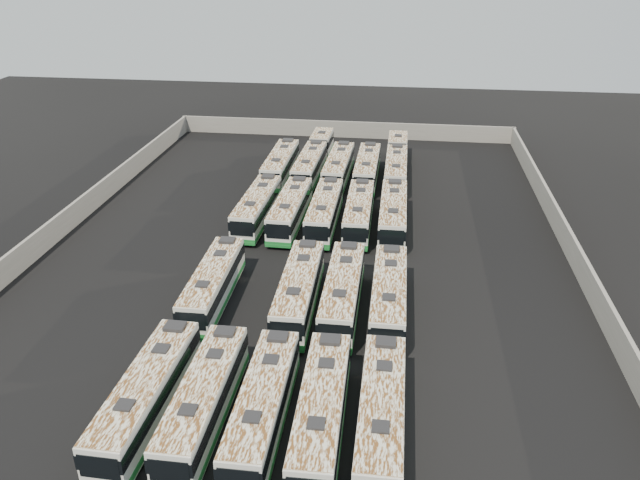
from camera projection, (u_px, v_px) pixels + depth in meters
The scene contains 21 objects.
ground at pixel (303, 258), 52.68m from camera, with size 140.00×140.00×0.00m, color black.
perimeter_wall at pixel (303, 247), 52.20m from camera, with size 45.20×73.20×2.20m.
bus_front_far_left at pixel (147, 395), 34.39m from camera, with size 2.63×11.31×3.17m.
bus_front_left at pixel (204, 400), 34.11m from camera, with size 2.35×10.95×3.08m.
bus_front_center at pixel (263, 406), 33.64m from camera, with size 2.38×10.94×3.08m.
bus_front_right at pixel (322, 411), 33.21m from camera, with size 2.55×11.16×3.13m.
bus_front_far_right at pixel (381, 415), 32.99m from camera, with size 2.36×11.13×3.13m.
bus_midfront_far_left at pixel (213, 284), 45.61m from camera, with size 2.49×10.92×3.07m.
bus_midfront_center at pixel (299, 291), 44.64m from camera, with size 2.56×11.33×3.18m.
bus_midfront_right at pixel (343, 292), 44.39m from camera, with size 2.40×11.28×3.18m.
bus_midfront_far_right at pixel (389, 296), 43.95m from camera, with size 2.39×11.19×3.15m.
bus_midback_far_left at pixel (257, 207), 58.62m from camera, with size 2.63×11.17×3.13m.
bus_midback_left at pixel (290, 210), 58.12m from camera, with size 2.61×11.09×3.11m.
bus_midback_center at pixel (324, 211), 57.78m from camera, with size 2.39×11.08×3.12m.
bus_midback_right at pixel (359, 213), 57.54m from camera, with size 2.41×10.95×3.08m.
bus_midback_far_right at pixel (393, 214), 57.09m from camera, with size 2.42×11.30×3.18m.
bus_back_far_left at pixel (281, 165), 69.65m from camera, with size 2.39×11.29×3.18m.
bus_back_left at pixel (314, 158), 71.97m from camera, with size 2.76×17.11×3.09m.
bus_back_center at pixel (338, 167), 68.90m from camera, with size 2.64×11.16×3.13m.
bus_back_right at pixel (367, 168), 68.63m from camera, with size 2.43×11.06×3.11m.
bus_back_far_right at pixel (396, 162), 70.74m from camera, with size 2.34×16.95×3.07m.
Camera 1 is at (7.55, -46.19, 24.26)m, focal length 35.00 mm.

